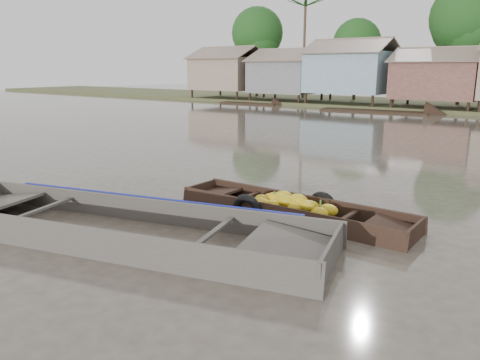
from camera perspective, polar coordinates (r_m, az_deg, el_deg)
The scene contains 3 objects.
ground at distance 9.17m, azimuth 0.42°, elevation -6.31°, with size 120.00×120.00×0.00m, color #453E35.
banana_boat at distance 10.11m, azimuth 5.99°, elevation -3.64°, with size 5.28×1.43×0.76m.
viewer_boat at distance 9.12m, azimuth -14.24°, elevation -6.36°, with size 8.38×4.10×0.65m.
Camera 1 is at (5.02, -7.01, 3.12)m, focal length 35.00 mm.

